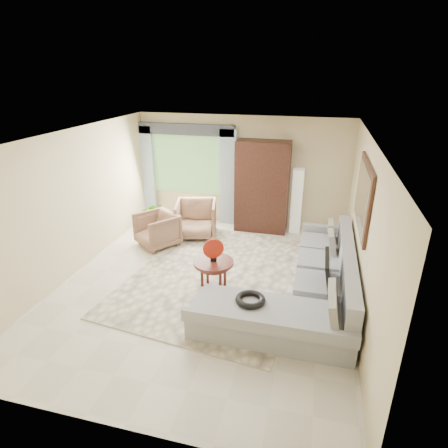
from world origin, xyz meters
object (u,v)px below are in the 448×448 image
(sectional_sofa, at_px, (308,289))
(armchair_right, at_px, (196,219))
(coffee_table, at_px, (214,278))
(floor_lamp, at_px, (297,201))
(potted_plant, at_px, (154,214))
(tv_screen, at_px, (328,271))
(armoire, at_px, (262,187))
(armchair_left, at_px, (157,230))

(sectional_sofa, distance_m, armchair_right, 3.36)
(coffee_table, distance_m, floor_lamp, 3.31)
(potted_plant, distance_m, floor_lamp, 3.41)
(sectional_sofa, relative_size, tv_screen, 4.68)
(armoire, bearing_deg, armchair_right, -150.80)
(sectional_sofa, relative_size, coffee_table, 5.25)
(floor_lamp, bearing_deg, armoire, -175.71)
(sectional_sofa, distance_m, tv_screen, 0.52)
(armchair_left, distance_m, potted_plant, 1.14)
(sectional_sofa, xyz_separation_m, armchair_left, (-3.25, 1.46, 0.08))
(armchair_left, height_order, armchair_right, armchair_right)
(armchair_right, xyz_separation_m, floor_lamp, (2.16, 0.82, 0.34))
(potted_plant, bearing_deg, sectional_sofa, -33.13)
(armoire, bearing_deg, tv_screen, -63.49)
(armchair_right, bearing_deg, potted_plant, 150.43)
(armchair_left, xyz_separation_m, armchair_right, (0.66, 0.68, 0.05))
(potted_plant, bearing_deg, tv_screen, -32.48)
(armchair_right, relative_size, armoire, 0.43)
(coffee_table, relative_size, armchair_right, 0.73)
(armchair_left, bearing_deg, armchair_right, 82.81)
(sectional_sofa, distance_m, armoire, 3.24)
(sectional_sofa, distance_m, potted_plant, 4.51)
(tv_screen, bearing_deg, coffee_table, -179.16)
(sectional_sofa, bearing_deg, coffee_table, -174.95)
(coffee_table, height_order, armchair_right, armchair_right)
(sectional_sofa, xyz_separation_m, armoire, (-1.23, 2.90, 0.77))
(tv_screen, xyz_separation_m, coffee_table, (-1.81, -0.03, -0.37))
(armoire, bearing_deg, potted_plant, -170.42)
(potted_plant, height_order, floor_lamp, floor_lamp)
(coffee_table, xyz_separation_m, floor_lamp, (1.11, 3.09, 0.40))
(armchair_right, relative_size, potted_plant, 1.50)
(armchair_left, xyz_separation_m, floor_lamp, (2.82, 1.50, 0.39))
(armchair_left, relative_size, potted_plant, 1.32)
(sectional_sofa, xyz_separation_m, floor_lamp, (-0.43, 2.96, 0.47))
(armchair_right, bearing_deg, coffee_table, -78.91)
(coffee_table, height_order, armoire, armoire)
(tv_screen, xyz_separation_m, floor_lamp, (-0.70, 3.07, 0.03))
(tv_screen, relative_size, armchair_left, 0.93)
(armoire, height_order, floor_lamp, armoire)
(sectional_sofa, height_order, coffee_table, sectional_sofa)
(coffee_table, bearing_deg, sectional_sofa, 5.05)
(armchair_left, bearing_deg, tv_screen, 12.90)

